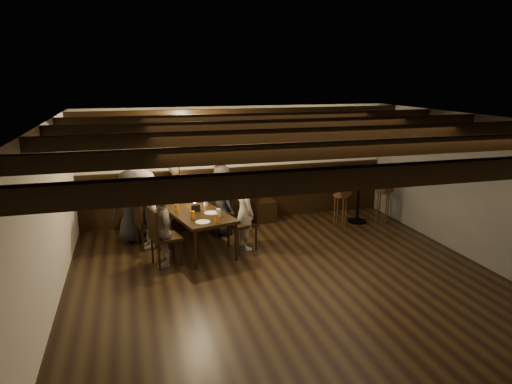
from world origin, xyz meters
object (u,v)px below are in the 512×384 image
object	(u,v)px
person_bench_left	(130,206)
chair_right_far	(243,232)
chair_left_near	(148,232)
bar_stool_right	(383,206)
person_right_near	(222,200)
chair_right_near	(221,220)
person_left_near	(145,210)
bar_stool_left	(340,210)
person_left_far	(162,230)
chair_left_far	(165,247)
person_bench_right	(219,195)
high_top_table	(359,193)
dining_table	(195,214)
person_bench_centre	(174,197)
person_right_far	(244,212)

from	to	relation	value
person_bench_left	chair_right_far	bearing A→B (deg)	140.21
chair_left_near	bar_stool_right	bearing A→B (deg)	77.59
chair_right_far	bar_stool_right	distance (m)	3.26
chair_left_near	person_right_near	xyz separation A→B (m)	(1.42, 0.36, 0.39)
chair_right_near	bar_stool_right	size ratio (longest dim) A/B	0.92
chair_right_far	person_left_near	size ratio (longest dim) A/B	0.70
bar_stool_left	person_left_far	bearing A→B (deg)	-178.29
chair_left_far	person_bench_right	xyz separation A→B (m)	(1.24, 1.71, 0.35)
chair_left_far	chair_right_near	xyz separation A→B (m)	(1.17, 1.23, -0.02)
person_left_far	high_top_table	size ratio (longest dim) A/B	1.24
dining_table	chair_right_far	bearing A→B (deg)	-31.98
dining_table	person_bench_centre	size ratio (longest dim) A/B	1.42
dining_table	person_right_near	xyz separation A→B (m)	(0.62, 0.62, 0.03)
chair_right_far	person_left_far	xyz separation A→B (m)	(-1.43, -0.36, 0.29)
person_bench_centre	person_right_far	size ratio (longest dim) A/B	1.05
person_bench_centre	bar_stool_right	xyz separation A→B (m)	(4.26, -0.60, -0.35)
bar_stool_right	chair_right_near	bearing A→B (deg)	163.47
dining_table	high_top_table	world-z (taller)	high_top_table
chair_right_near	person_left_near	world-z (taller)	person_left_near
chair_right_near	bar_stool_left	size ratio (longest dim) A/B	0.92
dining_table	person_right_far	xyz separation A→B (m)	(0.84, -0.25, 0.03)
person_bench_right	bar_stool_right	size ratio (longest dim) A/B	1.35
chair_left_far	person_bench_right	distance (m)	2.14
dining_table	person_bench_centre	xyz separation A→B (m)	(-0.26, 1.02, 0.07)
person_bench_left	bar_stool_left	world-z (taller)	person_bench_left
chair_right_near	person_left_far	size ratio (longest dim) A/B	0.75
chair_left_far	person_bench_left	xyz separation A→B (m)	(-0.51, 1.26, 0.38)
chair_left_near	person_bench_centre	distance (m)	1.03
person_bench_centre	person_bench_left	bearing A→B (deg)	9.46
high_top_table	bar_stool_left	bearing A→B (deg)	-157.63
chair_left_far	high_top_table	distance (m)	4.27
person_right_near	person_left_near	bearing A→B (deg)	90.00
person_bench_right	person_left_near	size ratio (longest dim) A/B	0.92
dining_table	person_right_near	bearing A→B (deg)	30.96
chair_left_far	person_left_far	distance (m)	0.30
dining_table	person_right_far	world-z (taller)	person_right_far
chair_right_near	high_top_table	distance (m)	2.93
chair_right_far	person_bench_right	xyz separation A→B (m)	(-0.16, 1.35, 0.35)
chair_left_far	bar_stool_left	world-z (taller)	chair_left_far
dining_table	person_bench_right	xyz separation A→B (m)	(0.65, 1.09, 0.01)
person_left_near	bar_stool_right	bearing A→B (deg)	77.66
person_left_far	bar_stool_right	distance (m)	4.74
person_left_near	bar_stool_right	distance (m)	4.85
chair_left_far	person_bench_left	bearing A→B (deg)	-172.42
dining_table	person_right_near	world-z (taller)	person_right_near
high_top_table	person_left_far	bearing A→B (deg)	-163.83
person_bench_left	person_bench_centre	distance (m)	0.91
person_right_near	dining_table	bearing A→B (deg)	120.96
dining_table	person_right_far	distance (m)	0.88
chair_left_near	bar_stool_left	bearing A→B (deg)	77.33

